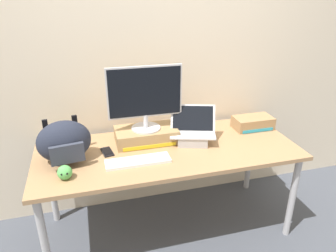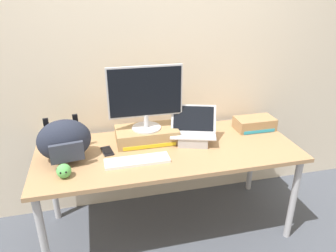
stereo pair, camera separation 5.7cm
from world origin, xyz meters
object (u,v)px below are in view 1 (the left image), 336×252
object	(u,v)px
toner_box_cyan	(253,123)
desktop_monitor	(145,97)
external_keyboard	(138,161)
plush_toy	(65,172)
toner_box_yellow	(146,135)
coffee_mug	(60,141)
cell_phone	(107,152)
messenger_backpack	(64,142)
open_laptop	(193,134)

from	to	relation	value
toner_box_cyan	desktop_monitor	bearing A→B (deg)	-179.55
desktop_monitor	external_keyboard	xyz separation A→B (m)	(-0.12, -0.30, -0.35)
desktop_monitor	toner_box_cyan	distance (m)	0.96
external_keyboard	plush_toy	world-z (taller)	plush_toy
desktop_monitor	toner_box_yellow	bearing A→B (deg)	89.75
coffee_mug	cell_phone	size ratio (longest dim) A/B	0.81
messenger_backpack	cell_phone	xyz separation A→B (m)	(0.28, 0.03, -0.14)
open_laptop	external_keyboard	world-z (taller)	open_laptop
messenger_backpack	toner_box_cyan	xyz separation A→B (m)	(1.50, 0.14, -0.09)
desktop_monitor	plush_toy	distance (m)	0.77
desktop_monitor	messenger_backpack	xyz separation A→B (m)	(-0.59, -0.13, -0.22)
toner_box_cyan	coffee_mug	bearing A→B (deg)	177.06
cell_phone	desktop_monitor	bearing A→B (deg)	8.25
cell_phone	plush_toy	bearing A→B (deg)	-145.73
toner_box_yellow	messenger_backpack	bearing A→B (deg)	-166.99
open_laptop	messenger_backpack	distance (m)	0.93
messenger_backpack	toner_box_cyan	bearing A→B (deg)	-2.86
cell_phone	toner_box_cyan	distance (m)	1.22
cell_phone	plush_toy	world-z (taller)	plush_toy
messenger_backpack	toner_box_cyan	distance (m)	1.51
open_laptop	external_keyboard	size ratio (longest dim) A/B	0.88
open_laptop	cell_phone	bearing A→B (deg)	-162.07
desktop_monitor	cell_phone	distance (m)	0.48
coffee_mug	toner_box_yellow	bearing A→B (deg)	-7.66
desktop_monitor	toner_box_cyan	size ratio (longest dim) A/B	1.72
toner_box_yellow	plush_toy	size ratio (longest dim) A/B	5.08
external_keyboard	toner_box_cyan	xyz separation A→B (m)	(1.03, 0.30, 0.04)
open_laptop	plush_toy	bearing A→B (deg)	-145.77
external_keyboard	cell_phone	xyz separation A→B (m)	(-0.19, 0.20, -0.01)
messenger_backpack	plush_toy	bearing A→B (deg)	-99.13
messenger_backpack	desktop_monitor	bearing A→B (deg)	4.64
toner_box_yellow	open_laptop	distance (m)	0.35
cell_phone	messenger_backpack	bearing A→B (deg)	177.31
toner_box_yellow	toner_box_cyan	size ratio (longest dim) A/B	1.45
external_keyboard	coffee_mug	world-z (taller)	coffee_mug
open_laptop	external_keyboard	distance (m)	0.50
coffee_mug	toner_box_cyan	size ratio (longest dim) A/B	0.38
plush_toy	messenger_backpack	bearing A→B (deg)	89.14
coffee_mug	desktop_monitor	bearing A→B (deg)	-7.76
open_laptop	messenger_backpack	bearing A→B (deg)	-159.96
toner_box_yellow	external_keyboard	xyz separation A→B (m)	(-0.12, -0.30, -0.04)
open_laptop	plush_toy	size ratio (longest dim) A/B	4.24
external_keyboard	desktop_monitor	bearing A→B (deg)	67.54
desktop_monitor	messenger_backpack	size ratio (longest dim) A/B	1.42
desktop_monitor	coffee_mug	size ratio (longest dim) A/B	4.53
plush_toy	toner_box_cyan	world-z (taller)	toner_box_cyan
external_keyboard	plush_toy	xyz separation A→B (m)	(-0.47, -0.08, 0.03)
toner_box_yellow	toner_box_cyan	world-z (taller)	toner_box_yellow
toner_box_yellow	messenger_backpack	size ratio (longest dim) A/B	1.20
coffee_mug	messenger_backpack	bearing A→B (deg)	-77.93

